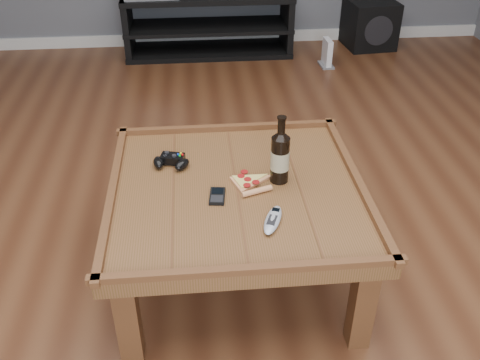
{
  "coord_description": "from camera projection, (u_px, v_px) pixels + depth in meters",
  "views": [
    {
      "loc": [
        -0.15,
        -1.74,
        1.64
      ],
      "look_at": [
        0.01,
        -0.05,
        0.52
      ],
      "focal_mm": 40.0,
      "sensor_mm": 36.0,
      "label": 1
    }
  ],
  "objects": [
    {
      "name": "media_console",
      "position": [
        208.0,
        25.0,
        4.51
      ],
      "size": [
        1.4,
        0.45,
        0.5
      ],
      "color": "black",
      "rests_on": "ground"
    },
    {
      "name": "game_controller",
      "position": [
        171.0,
        161.0,
        2.24
      ],
      "size": [
        0.17,
        0.13,
        0.05
      ],
      "rotation": [
        0.0,
        0.0,
        -0.25
      ],
      "color": "black",
      "rests_on": "coffee_table"
    },
    {
      "name": "coffee_table",
      "position": [
        237.0,
        200.0,
        2.15
      ],
      "size": [
        1.03,
        1.03,
        0.48
      ],
      "color": "#513417",
      "rests_on": "ground"
    },
    {
      "name": "ground",
      "position": [
        237.0,
        271.0,
        2.36
      ],
      "size": [
        6.0,
        6.0,
        0.0
      ],
      "primitive_type": "plane",
      "color": "#472414",
      "rests_on": "ground"
    },
    {
      "name": "subwoofer",
      "position": [
        370.0,
        24.0,
        4.68
      ],
      "size": [
        0.43,
        0.43,
        0.4
      ],
      "rotation": [
        0.0,
        0.0,
        0.09
      ],
      "color": "black",
      "rests_on": "ground"
    },
    {
      "name": "remote_control",
      "position": [
        273.0,
        220.0,
        1.92
      ],
      "size": [
        0.11,
        0.18,
        0.03
      ],
      "rotation": [
        0.0,
        0.0,
        -0.37
      ],
      "color": "#A1A6AF",
      "rests_on": "coffee_table"
    },
    {
      "name": "baseboard",
      "position": [
        208.0,
        38.0,
        4.82
      ],
      "size": [
        5.0,
        0.02,
        0.1
      ],
      "primitive_type": "cube",
      "color": "silver",
      "rests_on": "ground"
    },
    {
      "name": "beer_bottle",
      "position": [
        280.0,
        156.0,
        2.1
      ],
      "size": [
        0.07,
        0.07,
        0.29
      ],
      "color": "black",
      "rests_on": "coffee_table"
    },
    {
      "name": "game_console",
      "position": [
        327.0,
        54.0,
        4.34
      ],
      "size": [
        0.11,
        0.18,
        0.22
      ],
      "rotation": [
        0.0,
        0.0,
        0.05
      ],
      "color": "slate",
      "rests_on": "ground"
    },
    {
      "name": "smartphone",
      "position": [
        217.0,
        196.0,
        2.05
      ],
      "size": [
        0.07,
        0.11,
        0.01
      ],
      "rotation": [
        0.0,
        0.0,
        -0.12
      ],
      "color": "black",
      "rests_on": "coffee_table"
    },
    {
      "name": "pizza_slice",
      "position": [
        249.0,
        183.0,
        2.13
      ],
      "size": [
        0.2,
        0.26,
        0.02
      ],
      "rotation": [
        0.0,
        0.0,
        0.33
      ],
      "color": "tan",
      "rests_on": "coffee_table"
    }
  ]
}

